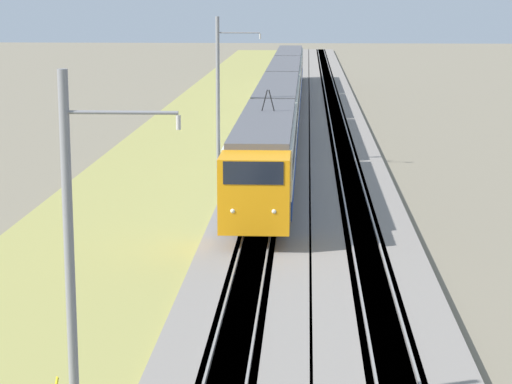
% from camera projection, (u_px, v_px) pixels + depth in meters
% --- Properties ---
extents(ballast_main, '(240.00, 4.40, 0.30)m').
position_uv_depth(ballast_main, '(276.00, 151.00, 63.63)').
color(ballast_main, gray).
rests_on(ballast_main, ground).
extents(ballast_adjacent, '(240.00, 4.40, 0.30)m').
position_uv_depth(ballast_adjacent, '(343.00, 152.00, 63.41)').
color(ballast_adjacent, gray).
rests_on(ballast_adjacent, ground).
extents(track_main, '(240.00, 1.57, 0.45)m').
position_uv_depth(track_main, '(276.00, 151.00, 63.63)').
color(track_main, '#4C4238').
rests_on(track_main, ground).
extents(track_adjacent, '(240.00, 1.57, 0.45)m').
position_uv_depth(track_adjacent, '(343.00, 151.00, 63.41)').
color(track_adjacent, '#4C4238').
rests_on(track_adjacent, ground).
extents(grass_verge, '(240.00, 9.85, 0.12)m').
position_uv_depth(grass_verge, '(186.00, 152.00, 63.94)').
color(grass_verge, '#99934C').
rests_on(grass_verge, ground).
extents(passenger_train, '(81.78, 2.85, 5.23)m').
position_uv_depth(passenger_train, '(282.00, 93.00, 77.59)').
color(passenger_train, orange).
rests_on(passenger_train, ground).
extents(catenary_mast_near, '(0.22, 2.56, 8.41)m').
position_uv_depth(catenary_mast_near, '(72.00, 259.00, 21.40)').
color(catenary_mast_near, slate).
rests_on(catenary_mast_near, ground).
extents(catenary_mast_mid, '(0.22, 2.56, 8.76)m').
position_uv_depth(catenary_mast_mid, '(219.00, 92.00, 56.54)').
color(catenary_mast_mid, slate).
rests_on(catenary_mast_mid, ground).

